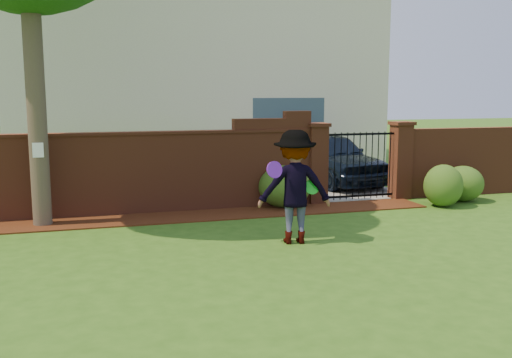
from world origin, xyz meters
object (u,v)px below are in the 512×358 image
object	(u,v)px
frisbee_green	(312,187)
frisbee_purple	(274,170)
car	(333,158)
man	(295,187)

from	to	relation	value
frisbee_green	frisbee_purple	bearing A→B (deg)	-170.27
car	man	distance (m)	6.61
car	man	bearing A→B (deg)	-128.25
man	frisbee_purple	world-z (taller)	man
frisbee_purple	man	bearing A→B (deg)	23.49
car	frisbee_purple	world-z (taller)	car
frisbee_purple	frisbee_green	distance (m)	0.81
car	frisbee_purple	bearing A→B (deg)	-130.53
man	frisbee_green	distance (m)	0.30
man	car	bearing A→B (deg)	-109.06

